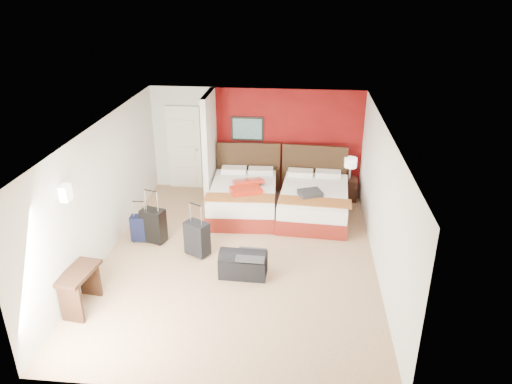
# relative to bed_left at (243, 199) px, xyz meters

# --- Properties ---
(ground) EXTENTS (6.50, 6.50, 0.00)m
(ground) POSITION_rel_bed_left_xyz_m (0.16, -1.93, -0.31)
(ground) COLOR tan
(ground) RESTS_ON ground
(room_walls) EXTENTS (5.02, 6.52, 2.50)m
(room_walls) POSITION_rel_bed_left_xyz_m (-1.25, -0.51, 0.95)
(room_walls) COLOR silver
(room_walls) RESTS_ON ground
(red_accent_panel) EXTENTS (3.50, 0.04, 2.50)m
(red_accent_panel) POSITION_rel_bed_left_xyz_m (0.91, 1.30, 0.94)
(red_accent_panel) COLOR maroon
(red_accent_panel) RESTS_ON ground
(partition_wall) EXTENTS (0.12, 1.20, 2.50)m
(partition_wall) POSITION_rel_bed_left_xyz_m (-0.84, 0.68, 0.94)
(partition_wall) COLOR silver
(partition_wall) RESTS_ON ground
(entry_door) EXTENTS (0.82, 0.06, 2.05)m
(entry_door) POSITION_rel_bed_left_xyz_m (-1.59, 1.27, 0.72)
(entry_door) COLOR silver
(entry_door) RESTS_ON ground
(bed_left) EXTENTS (1.53, 2.11, 0.61)m
(bed_left) POSITION_rel_bed_left_xyz_m (0.00, 0.00, 0.00)
(bed_left) COLOR white
(bed_left) RESTS_ON ground
(bed_right) EXTENTS (1.58, 2.15, 0.62)m
(bed_right) POSITION_rel_bed_left_xyz_m (1.56, -0.05, 0.00)
(bed_right) COLOR silver
(bed_right) RESTS_ON ground
(red_suitcase_open) EXTENTS (0.91, 1.05, 0.11)m
(red_suitcase_open) POSITION_rel_bed_left_xyz_m (0.10, -0.10, 0.36)
(red_suitcase_open) COLOR red
(red_suitcase_open) RESTS_ON bed_left
(jacket_bundle) EXTENTS (0.56, 0.51, 0.11)m
(jacket_bundle) POSITION_rel_bed_left_xyz_m (1.46, -0.35, 0.37)
(jacket_bundle) COLOR #313236
(jacket_bundle) RESTS_ON bed_right
(nightstand) EXTENTS (0.40, 0.40, 0.53)m
(nightstand) POSITION_rel_bed_left_xyz_m (2.38, 0.90, -0.04)
(nightstand) COLOR black
(nightstand) RESTS_ON ground
(table_lamp) EXTENTS (0.36, 0.36, 0.51)m
(table_lamp) POSITION_rel_bed_left_xyz_m (2.38, 0.90, 0.48)
(table_lamp) COLOR silver
(table_lamp) RESTS_ON nightstand
(suitcase_black) EXTENTS (0.51, 0.39, 0.67)m
(suitcase_black) POSITION_rel_bed_left_xyz_m (-1.59, -1.50, 0.03)
(suitcase_black) COLOR black
(suitcase_black) RESTS_ON ground
(suitcase_charcoal) EXTENTS (0.52, 0.45, 0.65)m
(suitcase_charcoal) POSITION_rel_bed_left_xyz_m (-0.64, -1.90, 0.02)
(suitcase_charcoal) COLOR black
(suitcase_charcoal) RESTS_ON ground
(suitcase_navy) EXTENTS (0.38, 0.24, 0.51)m
(suitcase_navy) POSITION_rel_bed_left_xyz_m (-1.86, -1.49, -0.05)
(suitcase_navy) COLOR black
(suitcase_navy) RESTS_ON ground
(duffel_bag) EXTENTS (0.84, 0.47, 0.42)m
(duffel_bag) POSITION_rel_bed_left_xyz_m (0.30, -2.50, -0.10)
(duffel_bag) COLOR black
(duffel_bag) RESTS_ON ground
(jacket_draped) EXTENTS (0.51, 0.44, 0.07)m
(jacket_draped) POSITION_rel_bed_left_xyz_m (0.45, -2.55, 0.14)
(jacket_draped) COLOR #333337
(jacket_draped) RESTS_ON duffel_bag
(desk) EXTENTS (0.50, 0.86, 0.68)m
(desk) POSITION_rel_bed_left_xyz_m (-2.13, -3.65, 0.03)
(desk) COLOR black
(desk) RESTS_ON ground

